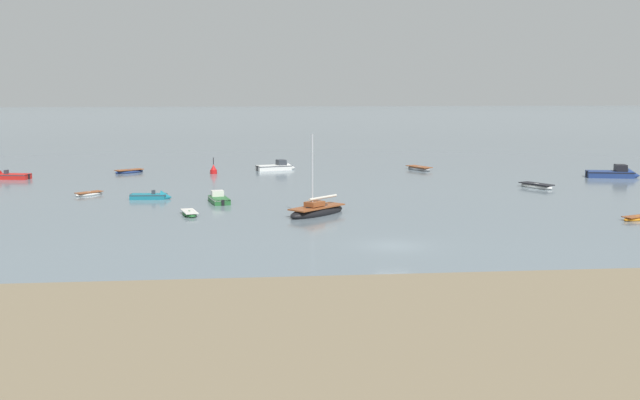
# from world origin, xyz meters

# --- Properties ---
(ground_plane) EXTENTS (800.00, 800.00, 0.00)m
(ground_plane) POSITION_xyz_m (0.00, 0.00, 0.00)
(ground_plane) COLOR slate
(mudflat_shore) EXTENTS (364.90, 27.90, 0.20)m
(mudflat_shore) POSITION_xyz_m (1.16, -22.94, 0.10)
(mudflat_shore) COLOR #7A6B51
(mudflat_shore) RESTS_ON ground
(motorboat_moored_0) EXTENTS (6.77, 3.69, 2.45)m
(motorboat_moored_0) POSITION_xyz_m (36.14, 38.50, 0.37)
(motorboat_moored_0) COLOR navy
(motorboat_moored_0) RESTS_ON ground
(rowboat_moored_0) EXTENTS (4.05, 3.44, 0.63)m
(rowboat_moored_0) POSITION_xyz_m (-25.50, 50.15, 0.17)
(rowboat_moored_0) COLOR navy
(rowboat_moored_0) RESTS_ON ground
(rowboat_moored_1) EXTENTS (3.25, 4.67, 0.70)m
(rowboat_moored_1) POSITION_xyz_m (13.40, 49.75, 0.19)
(rowboat_moored_1) COLOR gray
(rowboat_moored_1) RESTS_ON ground
(motorboat_moored_1) EXTENTS (2.43, 4.63, 1.68)m
(motorboat_moored_1) POSITION_xyz_m (-13.11, 22.72, 0.25)
(motorboat_moored_1) COLOR #23602D
(motorboat_moored_1) RESTS_ON ground
(rowboat_moored_2) EXTENTS (3.24, 2.14, 0.49)m
(rowboat_moored_2) POSITION_xyz_m (22.78, 8.59, 0.13)
(rowboat_moored_2) COLOR orange
(rowboat_moored_2) RESTS_ON ground
(motorboat_moored_2) EXTENTS (5.74, 3.33, 2.07)m
(motorboat_moored_2) POSITION_xyz_m (-5.57, 51.81, 0.31)
(motorboat_moored_2) COLOR white
(motorboat_moored_2) RESTS_ON ground
(rowboat_moored_3) EXTENTS (3.32, 4.55, 0.69)m
(rowboat_moored_3) POSITION_xyz_m (22.27, 29.99, 0.19)
(rowboat_moored_3) COLOR white
(rowboat_moored_3) RESTS_ON ground
(rowboat_moored_4) EXTENTS (1.90, 3.52, 0.53)m
(rowboat_moored_4) POSITION_xyz_m (-15.39, 15.02, 0.14)
(rowboat_moored_4) COLOR #23602D
(rowboat_moored_4) RESTS_ON ground
(motorboat_moored_3) EXTENTS (5.38, 2.75, 1.76)m
(motorboat_moored_3) POSITION_xyz_m (-39.70, 44.79, 0.24)
(motorboat_moored_3) COLOR red
(motorboat_moored_3) RESTS_ON ground
(sailboat_moored_1) EXTENTS (6.27, 6.19, 7.53)m
(sailboat_moored_1) POSITION_xyz_m (-4.14, 14.08, 0.33)
(sailboat_moored_1) COLOR black
(sailboat_moored_1) RESTS_ON ground
(rowboat_moored_5) EXTENTS (2.98, 2.97, 0.50)m
(rowboat_moored_5) POSITION_xyz_m (-26.69, 28.94, 0.13)
(rowboat_moored_5) COLOR white
(rowboat_moored_5) RESTS_ON ground
(motorboat_moored_4) EXTENTS (4.24, 1.71, 1.42)m
(motorboat_moored_4) POSITION_xyz_m (-19.55, 25.44, 0.19)
(motorboat_moored_4) COLOR #197084
(motorboat_moored_4) RESTS_ON ground
(channel_buoy) EXTENTS (0.90, 0.90, 2.30)m
(channel_buoy) POSITION_xyz_m (-14.38, 47.97, 0.46)
(channel_buoy) COLOR red
(channel_buoy) RESTS_ON ground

